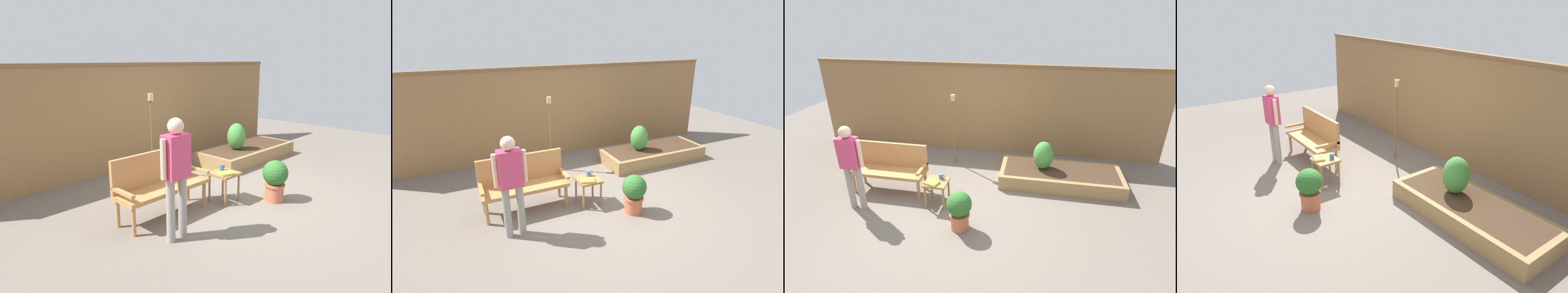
# 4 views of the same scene
# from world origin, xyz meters

# --- Properties ---
(ground_plane) EXTENTS (14.00, 14.00, 0.00)m
(ground_plane) POSITION_xyz_m (0.00, 0.00, 0.00)
(ground_plane) COLOR #70665B
(fence_back) EXTENTS (8.40, 0.14, 2.16)m
(fence_back) POSITION_xyz_m (0.00, 2.60, 1.09)
(fence_back) COLOR olive
(fence_back) RESTS_ON ground_plane
(garden_bench) EXTENTS (1.44, 0.48, 0.94)m
(garden_bench) POSITION_xyz_m (-1.39, 0.41, 0.54)
(garden_bench) COLOR #B77F47
(garden_bench) RESTS_ON ground_plane
(side_table) EXTENTS (0.40, 0.40, 0.48)m
(side_table) POSITION_xyz_m (-0.34, 0.06, 0.40)
(side_table) COLOR #9E7042
(side_table) RESTS_ON ground_plane
(cup_on_table) EXTENTS (0.12, 0.08, 0.10)m
(cup_on_table) POSITION_xyz_m (-0.28, 0.16, 0.53)
(cup_on_table) COLOR teal
(cup_on_table) RESTS_ON side_table
(book_on_table) EXTENTS (0.28, 0.24, 0.04)m
(book_on_table) POSITION_xyz_m (-0.40, -0.03, 0.50)
(book_on_table) COLOR gold
(book_on_table) RESTS_ON side_table
(potted_boxwood) EXTENTS (0.41, 0.41, 0.67)m
(potted_boxwood) POSITION_xyz_m (0.23, -0.52, 0.38)
(potted_boxwood) COLOR #C66642
(potted_boxwood) RESTS_ON ground_plane
(raised_planter_bed) EXTENTS (2.40, 1.00, 0.30)m
(raised_planter_bed) POSITION_xyz_m (1.88, 1.23, 0.15)
(raised_planter_bed) COLOR #997547
(raised_planter_bed) RESTS_ON ground_plane
(shrub_near_bench) EXTENTS (0.40, 0.40, 0.58)m
(shrub_near_bench) POSITION_xyz_m (1.52, 1.26, 0.59)
(shrub_near_bench) COLOR brown
(shrub_near_bench) RESTS_ON raised_planter_bed
(tiki_torch) EXTENTS (0.10, 0.10, 1.62)m
(tiki_torch) POSITION_xyz_m (-0.46, 1.71, 1.12)
(tiki_torch) COLOR brown
(tiki_torch) RESTS_ON ground_plane
(person_by_bench) EXTENTS (0.47, 0.20, 1.56)m
(person_by_bench) POSITION_xyz_m (-1.71, -0.30, 0.93)
(person_by_bench) COLOR gray
(person_by_bench) RESTS_ON ground_plane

